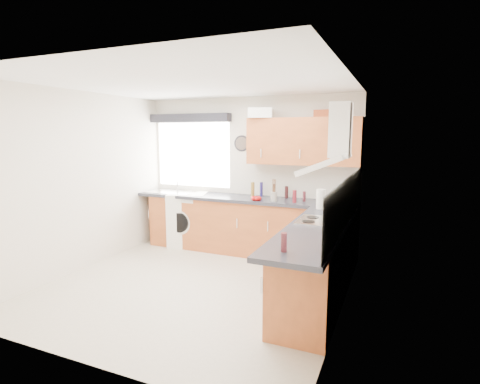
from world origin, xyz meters
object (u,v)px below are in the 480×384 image
at_px(extractor_hood, 332,147).
at_px(washing_machine, 189,219).
at_px(oven, 319,262).
at_px(upper_cabinets, 303,141).

bearing_deg(extractor_hood, washing_machine, 154.86).
xyz_separation_m(oven, extractor_hood, (0.10, -0.00, 1.34)).
bearing_deg(extractor_hood, upper_cabinets, 116.13).
distance_m(oven, extractor_hood, 1.35).
distance_m(oven, upper_cabinets, 1.99).
bearing_deg(upper_cabinets, oven, -67.46).
bearing_deg(extractor_hood, oven, 180.00).
xyz_separation_m(oven, upper_cabinets, (-0.55, 1.32, 1.38)).
bearing_deg(oven, extractor_hood, -0.00).
height_order(oven, washing_machine, washing_machine).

